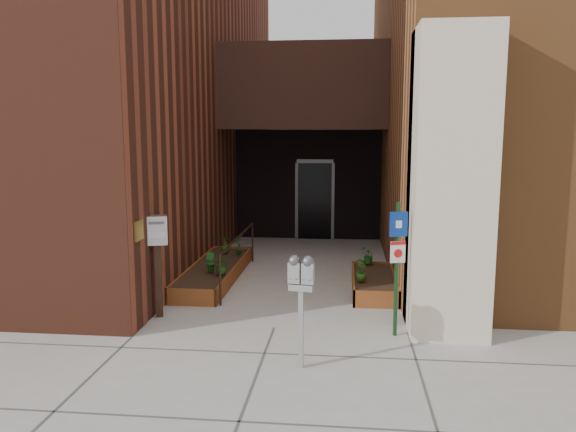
# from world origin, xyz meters

# --- Properties ---
(ground) EXTENTS (80.00, 80.00, 0.00)m
(ground) POSITION_xyz_m (0.00, 0.00, 0.00)
(ground) COLOR #9E9991
(ground) RESTS_ON ground
(architecture) EXTENTS (20.00, 14.60, 10.00)m
(architecture) POSITION_xyz_m (-0.18, 6.89, 4.98)
(architecture) COLOR brown
(architecture) RESTS_ON ground
(planter_left) EXTENTS (0.90, 3.60, 0.30)m
(planter_left) POSITION_xyz_m (-1.55, 2.70, 0.13)
(planter_left) COLOR brown
(planter_left) RESTS_ON ground
(planter_right) EXTENTS (0.80, 2.20, 0.30)m
(planter_right) POSITION_xyz_m (1.60, 2.20, 0.13)
(planter_right) COLOR brown
(planter_right) RESTS_ON ground
(handrail) EXTENTS (0.04, 3.34, 0.90)m
(handrail) POSITION_xyz_m (-1.05, 2.65, 0.75)
(handrail) COLOR black
(handrail) RESTS_ON ground
(parking_meter) EXTENTS (0.33, 0.17, 1.45)m
(parking_meter) POSITION_xyz_m (0.52, -1.39, 1.12)
(parking_meter) COLOR #A7A7AA
(parking_meter) RESTS_ON ground
(sign_post) EXTENTS (0.26, 0.10, 1.96)m
(sign_post) POSITION_xyz_m (1.80, -0.14, 1.21)
(sign_post) COLOR #15391B
(sign_post) RESTS_ON ground
(payment_dropbox) EXTENTS (0.38, 0.33, 1.64)m
(payment_dropbox) POSITION_xyz_m (-1.90, 0.34, 1.19)
(payment_dropbox) COLOR black
(payment_dropbox) RESTS_ON ground
(shrub_left_a) EXTENTS (0.44, 0.44, 0.37)m
(shrub_left_a) POSITION_xyz_m (-1.25, 2.00, 0.49)
(shrub_left_a) COLOR #1F5317
(shrub_left_a) RESTS_ON planter_left
(shrub_left_b) EXTENTS (0.28, 0.28, 0.36)m
(shrub_left_b) POSITION_xyz_m (-1.51, 2.17, 0.48)
(shrub_left_b) COLOR #1B601E
(shrub_left_b) RESTS_ON planter_left
(shrub_left_c) EXTENTS (0.24, 0.24, 0.36)m
(shrub_left_c) POSITION_xyz_m (-1.59, 3.87, 0.48)
(shrub_left_c) COLOR #2D621C
(shrub_left_c) RESTS_ON planter_left
(shrub_left_d) EXTENTS (0.29, 0.29, 0.40)m
(shrub_left_d) POSITION_xyz_m (-1.26, 3.73, 0.50)
(shrub_left_d) COLOR #17531B
(shrub_left_d) RESTS_ON planter_left
(shrub_right_a) EXTENTS (0.28, 0.28, 0.35)m
(shrub_right_a) POSITION_xyz_m (1.35, 1.78, 0.48)
(shrub_right_a) COLOR #255117
(shrub_right_a) RESTS_ON planter_right
(shrub_right_b) EXTENTS (0.25, 0.25, 0.36)m
(shrub_right_b) POSITION_xyz_m (1.35, 2.05, 0.48)
(shrub_right_b) COLOR #1F5A19
(shrub_right_b) RESTS_ON planter_right
(shrub_right_c) EXTENTS (0.41, 0.41, 0.32)m
(shrub_right_c) POSITION_xyz_m (1.52, 3.10, 0.46)
(shrub_right_c) COLOR #1B611D
(shrub_right_c) RESTS_ON planter_right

